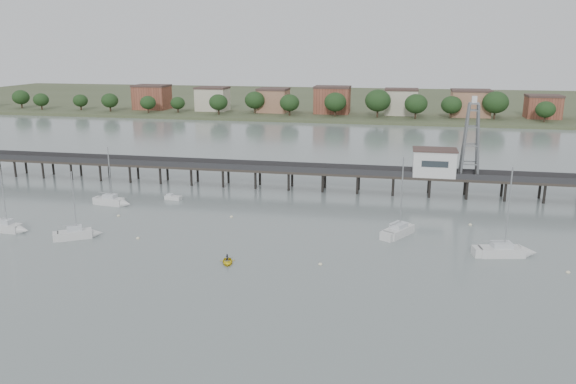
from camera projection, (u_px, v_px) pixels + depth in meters
The scene contains 14 objects.
ground_plane at pixel (212, 329), 58.41m from camera, with size 500.00×500.00×0.00m, color slate.
pier at pixel (307, 171), 114.35m from camera, with size 150.00×5.00×5.50m.
pier_building at pixel (434, 162), 108.86m from camera, with size 8.40×5.40×5.30m.
lattice_tower at pixel (471, 141), 106.50m from camera, with size 3.20×3.20×15.50m.
sailboat_a at pixel (11, 228), 88.72m from camera, with size 6.61×2.14×10.99m.
sailboat_c at pixel (403, 230), 88.00m from camera, with size 6.05×7.94×13.07m.
sailboat_d at pixel (510, 252), 78.65m from camera, with size 8.49×4.00×13.51m.
sailboat_b at pixel (115, 202), 103.59m from camera, with size 7.01×2.74×11.42m.
sailboat_f at pixel (81, 234), 85.99m from camera, with size 6.53×5.14×10.97m.
white_tender at pixel (173, 198), 107.46m from camera, with size 3.30×1.73×1.23m.
yellow_dinghy at pixel (227, 263), 76.11m from camera, with size 2.08×0.60×2.91m, color yellow.
dinghy_occupant at pixel (227, 263), 76.11m from camera, with size 0.40×1.11×0.27m, color black.
mooring_buoys at pixel (297, 236), 86.68m from camera, with size 70.03×22.44×0.39m.
far_shore at pixel (366, 101), 285.30m from camera, with size 500.00×170.00×10.40m.
Camera 1 is at (18.16, -50.27, 28.69)m, focal length 35.00 mm.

